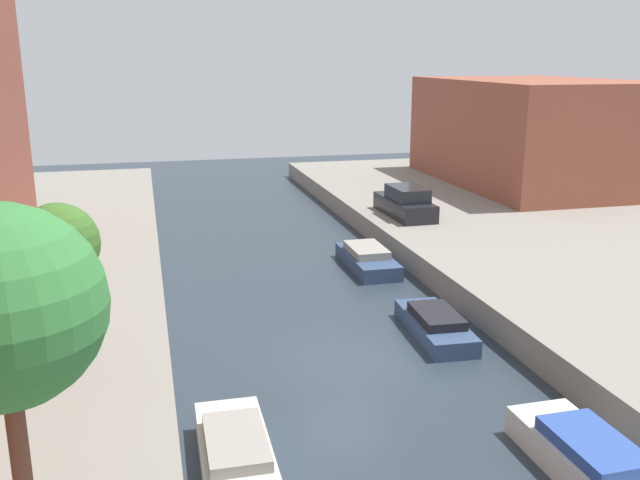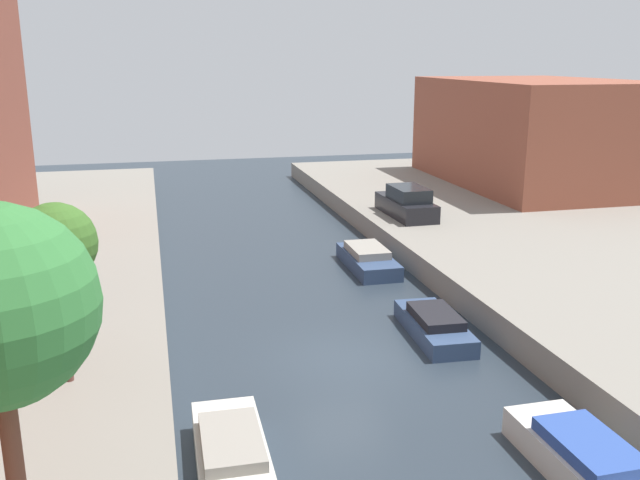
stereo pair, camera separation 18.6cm
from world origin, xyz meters
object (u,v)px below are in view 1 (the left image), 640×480
moored_boat_left_2 (236,457)px  moored_boat_right_3 (435,325)px  low_block_right (533,132)px  moored_boat_right_2 (590,460)px  street_tree_2 (58,245)px  parked_car (405,203)px  street_tree_1 (1,309)px  moored_boat_right_4 (367,259)px

moored_boat_left_2 → moored_boat_right_3: bearing=39.9°
low_block_right → moored_boat_right_2: (-14.61, -27.30, -3.74)m
low_block_right → moored_boat_left_2: size_ratio=3.72×
moored_boat_right_2 → street_tree_2: bearing=153.6°
parked_car → moored_boat_right_2: size_ratio=1.06×
street_tree_2 → parked_car: bearing=46.1°
street_tree_2 → moored_boat_right_3: bearing=13.9°
low_block_right → street_tree_1: size_ratio=2.66×
parked_car → moored_boat_right_3: (-3.69, -12.32, -1.26)m
parked_car → moored_boat_right_4: (-3.52, -4.82, -1.23)m
street_tree_2 → moored_boat_right_3: street_tree_2 is taller
street_tree_1 → street_tree_2: size_ratio=1.30×
street_tree_2 → parked_car: street_tree_2 is taller
moored_boat_right_3 → low_block_right: bearing=52.8°
parked_car → moored_boat_left_2: bearing=-120.7°
low_block_right → moored_boat_right_2: size_ratio=3.62×
low_block_right → street_tree_1: (-25.39, -28.49, 1.11)m
moored_boat_left_2 → moored_boat_right_4: size_ratio=0.96×
moored_boat_right_4 → low_block_right: bearing=39.1°
moored_boat_right_2 → moored_boat_right_3: moored_boat_right_2 is taller
moored_boat_right_4 → parked_car: bearing=53.8°
low_block_right → moored_boat_right_4: low_block_right is taller
moored_boat_right_4 → moored_boat_left_2: bearing=-118.5°
moored_boat_right_2 → low_block_right: bearing=61.8°
moored_boat_left_2 → parked_car: bearing=59.3°
moored_boat_right_3 → moored_boat_right_4: (0.17, 7.50, 0.03)m
low_block_right → moored_boat_right_3: 24.53m
low_block_right → street_tree_2: (-25.39, -21.95, 0.29)m
street_tree_2 → moored_boat_right_3: (10.73, 2.65, -4.08)m
street_tree_1 → moored_boat_right_2: 11.88m
low_block_right → parked_car: 13.25m
street_tree_1 → moored_boat_right_2: bearing=6.3°
moored_boat_right_3 → street_tree_2: bearing=-166.1°
moored_boat_right_4 → moored_boat_right_2: bearing=-90.4°
parked_car → street_tree_1: bearing=-123.8°
street_tree_2 → moored_boat_left_2: bearing=-43.4°
low_block_right → moored_boat_right_2: low_block_right is taller
street_tree_1 → parked_car: street_tree_1 is taller
street_tree_1 → moored_boat_right_3: (10.73, 9.19, -4.90)m
moored_boat_right_3 → moored_boat_right_4: bearing=88.7°
moored_boat_right_2 → moored_boat_left_2: bearing=164.6°
street_tree_1 → moored_boat_right_3: street_tree_1 is taller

